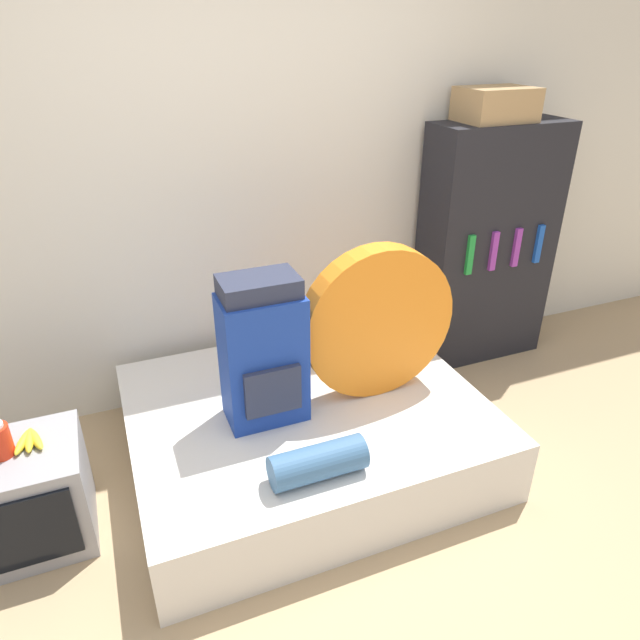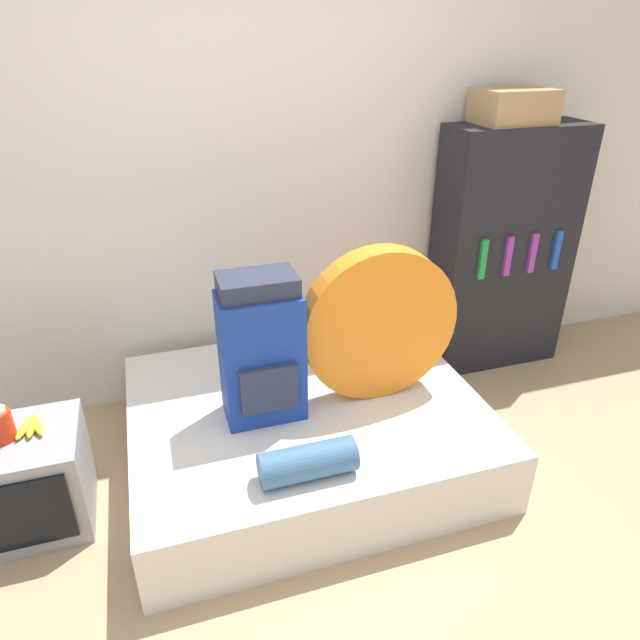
% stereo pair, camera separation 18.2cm
% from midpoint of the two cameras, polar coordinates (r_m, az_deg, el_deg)
% --- Properties ---
extents(ground_plane, '(16.00, 16.00, 0.00)m').
position_cam_midpoint_polar(ground_plane, '(2.56, 4.60, -25.15)').
color(ground_plane, tan).
extents(wall_back, '(8.00, 0.05, 2.60)m').
position_cam_midpoint_polar(wall_back, '(3.22, -5.79, 14.23)').
color(wall_back, silver).
rests_on(wall_back, ground_plane).
extents(bed, '(1.73, 1.42, 0.34)m').
position_cam_midpoint_polar(bed, '(3.01, 0.34, -10.79)').
color(bed, silver).
rests_on(bed, ground_plane).
extents(backpack, '(0.37, 0.27, 0.72)m').
position_cam_midpoint_polar(backpack, '(2.64, -3.92, -3.10)').
color(backpack, navy).
rests_on(backpack, bed).
extents(tent_bag, '(0.78, 0.13, 0.78)m').
position_cam_midpoint_polar(tent_bag, '(2.80, 7.74, -0.43)').
color(tent_bag, orange).
rests_on(tent_bag, bed).
extents(sleeping_roll, '(0.41, 0.15, 0.15)m').
position_cam_midpoint_polar(sleeping_roll, '(2.44, 0.97, -14.06)').
color(sleeping_roll, '#3D668E').
rests_on(sleeping_roll, bed).
extents(television, '(0.48, 0.47, 0.47)m').
position_cam_midpoint_polar(television, '(2.89, -25.43, -14.30)').
color(television, '#939399').
rests_on(television, ground_plane).
extents(canister, '(0.10, 0.10, 0.16)m').
position_cam_midpoint_polar(canister, '(2.72, -27.64, -9.32)').
color(canister, red).
rests_on(canister, television).
extents(banana_bunch, '(0.13, 0.17, 0.04)m').
position_cam_midpoint_polar(banana_bunch, '(2.76, -25.24, -9.61)').
color(banana_bunch, yellow).
rests_on(banana_bunch, television).
extents(bookshelf, '(0.86, 0.36, 1.53)m').
position_cam_midpoint_polar(bookshelf, '(3.80, 19.10, 6.53)').
color(bookshelf, black).
rests_on(bookshelf, ground_plane).
extents(cardboard_box, '(0.41, 0.31, 0.19)m').
position_cam_midpoint_polar(cardboard_box, '(3.58, 20.28, 19.42)').
color(cardboard_box, '#A88456').
rests_on(cardboard_box, bookshelf).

